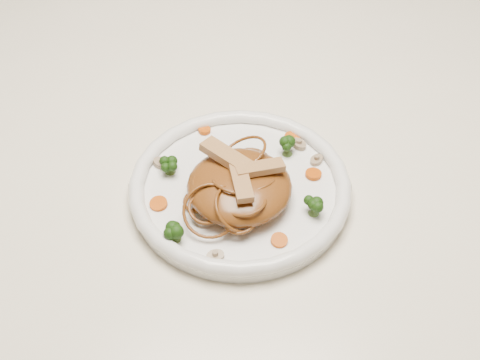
{
  "coord_description": "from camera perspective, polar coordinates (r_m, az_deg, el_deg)",
  "views": [
    {
      "loc": [
        0.0,
        -0.69,
        1.41
      ],
      "look_at": [
        -0.0,
        -0.08,
        0.78
      ],
      "focal_mm": 51.78,
      "sensor_mm": 36.0,
      "label": 1
    }
  ],
  "objects": [
    {
      "name": "table",
      "position": [
        1.02,
        0.14,
        -1.66
      ],
      "size": [
        1.2,
        0.8,
        0.75
      ],
      "color": "white",
      "rests_on": "ground"
    },
    {
      "name": "broccoli_0",
      "position": [
        0.91,
        3.97,
        2.93
      ],
      "size": [
        0.04,
        0.04,
        0.03
      ],
      "primitive_type": null,
      "rotation": [
        0.0,
        0.0,
        0.27
      ],
      "color": "#1D410D",
      "rests_on": "plate"
    },
    {
      "name": "chicken_a",
      "position": [
        0.84,
        1.64,
        0.99
      ],
      "size": [
        0.06,
        0.04,
        0.01
      ],
      "primitive_type": "cube",
      "rotation": [
        0.0,
        0.0,
        0.29
      ],
      "color": "tan",
      "rests_on": "noodle_mound"
    },
    {
      "name": "carrot_4",
      "position": [
        0.82,
        3.25,
        -4.98
      ],
      "size": [
        0.03,
        0.03,
        0.0
      ],
      "primitive_type": "cylinder",
      "rotation": [
        0.0,
        0.0,
        -0.35
      ],
      "color": "#CF5307",
      "rests_on": "plate"
    },
    {
      "name": "broccoli_1",
      "position": [
        0.89,
        -5.81,
        1.25
      ],
      "size": [
        0.03,
        0.03,
        0.03
      ],
      "primitive_type": null,
      "rotation": [
        0.0,
        0.0,
        0.35
      ],
      "color": "#1D410D",
      "rests_on": "plate"
    },
    {
      "name": "mushroom_1",
      "position": [
        0.92,
        6.32,
        1.64
      ],
      "size": [
        0.03,
        0.03,
        0.01
      ],
      "primitive_type": "cylinder",
      "rotation": [
        0.0,
        0.0,
        0.9
      ],
      "color": "gray",
      "rests_on": "plate"
    },
    {
      "name": "carrot_0",
      "position": [
        0.94,
        4.27,
        3.46
      ],
      "size": [
        0.02,
        0.02,
        0.0
      ],
      "primitive_type": "cylinder",
      "rotation": [
        0.0,
        0.0,
        0.09
      ],
      "color": "#CF5307",
      "rests_on": "plate"
    },
    {
      "name": "carrot_2",
      "position": [
        0.9,
        6.07,
        0.49
      ],
      "size": [
        0.03,
        0.03,
        0.0
      ],
      "primitive_type": "cylinder",
      "rotation": [
        0.0,
        0.0,
        0.24
      ],
      "color": "#CF5307",
      "rests_on": "plate"
    },
    {
      "name": "plate",
      "position": [
        0.89,
        0.0,
        -0.99
      ],
      "size": [
        0.33,
        0.33,
        0.02
      ],
      "primitive_type": "cylinder",
      "rotation": [
        0.0,
        0.0,
        -0.21
      ],
      "color": "white",
      "rests_on": "table"
    },
    {
      "name": "mushroom_0",
      "position": [
        0.81,
        -2.05,
        -6.27
      ],
      "size": [
        0.03,
        0.03,
        0.01
      ],
      "primitive_type": "cylinder",
      "rotation": [
        0.0,
        0.0,
        0.24
      ],
      "color": "gray",
      "rests_on": "plate"
    },
    {
      "name": "broccoli_3",
      "position": [
        0.84,
        6.15,
        -2.03
      ],
      "size": [
        0.03,
        0.03,
        0.03
      ],
      "primitive_type": null,
      "rotation": [
        0.0,
        0.0,
        0.11
      ],
      "color": "#1D410D",
      "rests_on": "plate"
    },
    {
      "name": "broccoli_2",
      "position": [
        0.82,
        -5.38,
        -4.28
      ],
      "size": [
        0.03,
        0.03,
        0.03
      ],
      "primitive_type": null,
      "rotation": [
        0.0,
        0.0,
        -0.43
      ],
      "color": "#1D410D",
      "rests_on": "plate"
    },
    {
      "name": "chicken_b",
      "position": [
        0.85,
        -1.06,
        1.95
      ],
      "size": [
        0.07,
        0.06,
        0.01
      ],
      "primitive_type": "cube",
      "rotation": [
        0.0,
        0.0,
        2.46
      ],
      "color": "tan",
      "rests_on": "noodle_mound"
    },
    {
      "name": "carrot_1",
      "position": [
        0.86,
        -6.73,
        -1.96
      ],
      "size": [
        0.03,
        0.03,
        0.0
      ],
      "primitive_type": "cylinder",
      "rotation": [
        0.0,
        0.0,
        -0.16
      ],
      "color": "#CF5307",
      "rests_on": "plate"
    },
    {
      "name": "mushroom_2",
      "position": [
        0.91,
        -6.43,
        1.37
      ],
      "size": [
        0.03,
        0.03,
        0.01
      ],
      "primitive_type": "cylinder",
      "rotation": [
        0.0,
        0.0,
        -0.33
      ],
      "color": "gray",
      "rests_on": "plate"
    },
    {
      "name": "mushroom_3",
      "position": [
        0.94,
        4.87,
        2.96
      ],
      "size": [
        0.03,
        0.03,
        0.01
      ],
      "primitive_type": "cylinder",
      "rotation": [
        0.0,
        0.0,
        2.15
      ],
      "color": "gray",
      "rests_on": "plate"
    },
    {
      "name": "noodle_mound",
      "position": [
        0.85,
        -0.05,
        -0.53
      ],
      "size": [
        0.15,
        0.15,
        0.04
      ],
      "primitive_type": "ellipsoid",
      "rotation": [
        0.0,
        0.0,
        0.15
      ],
      "color": "brown",
      "rests_on": "plate"
    },
    {
      "name": "chicken_c",
      "position": [
        0.82,
        0.09,
        -0.1
      ],
      "size": [
        0.03,
        0.07,
        0.01
      ],
      "primitive_type": "cube",
      "rotation": [
        0.0,
        0.0,
        4.89
      ],
      "color": "tan",
      "rests_on": "noodle_mound"
    },
    {
      "name": "carrot_3",
      "position": [
        0.96,
        -2.94,
        4.11
      ],
      "size": [
        0.02,
        0.02,
        0.0
      ],
      "primitive_type": "cylinder",
      "rotation": [
        0.0,
        0.0,
        0.43
      ],
      "color": "#CF5307",
      "rests_on": "plate"
    }
  ]
}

